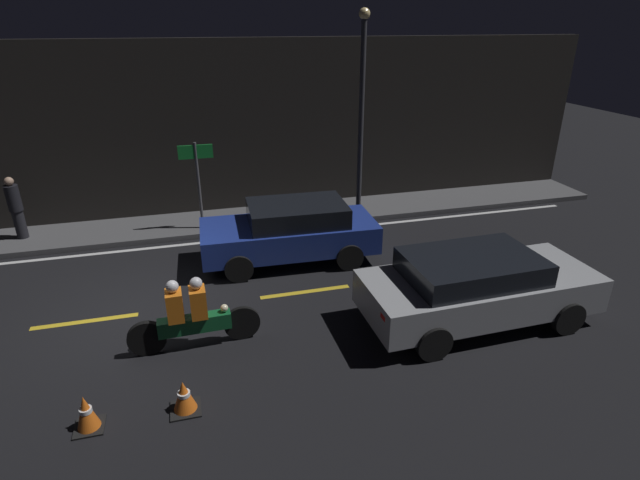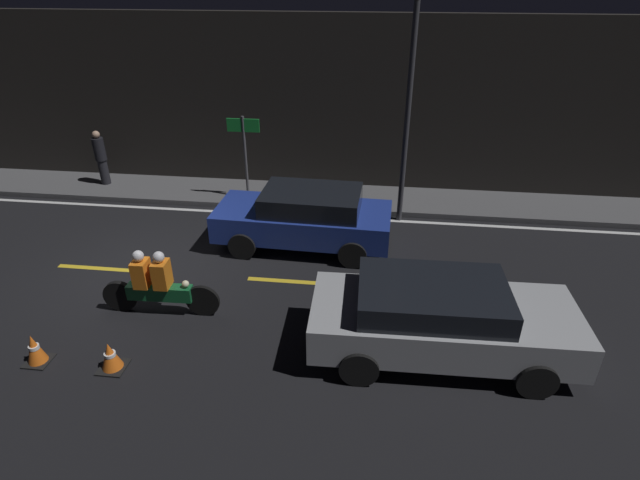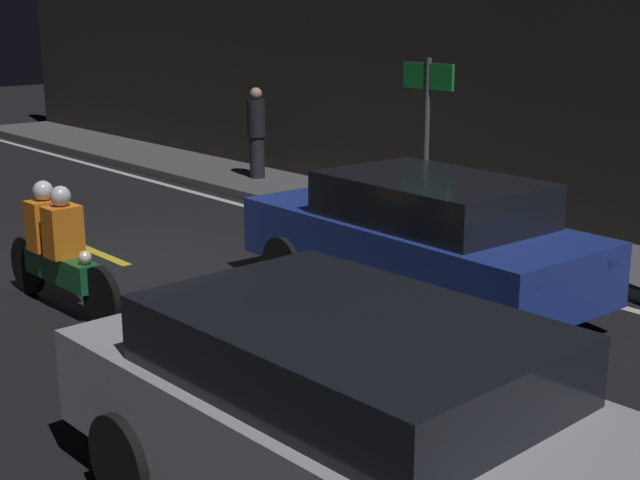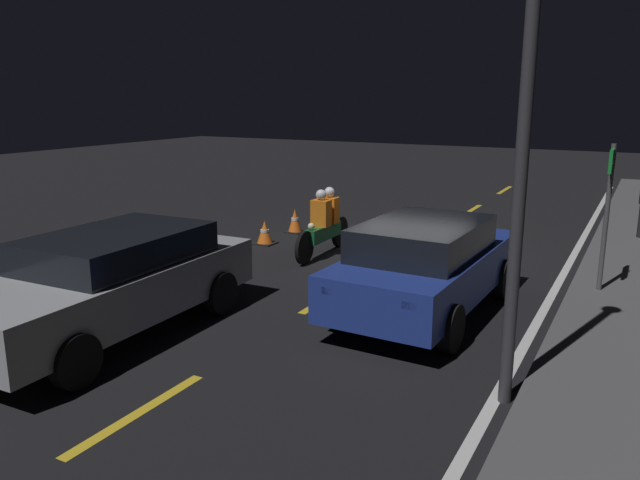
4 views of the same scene
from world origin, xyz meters
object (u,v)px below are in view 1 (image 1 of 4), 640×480
hatchback_silver (477,286)px  traffic_cone_near (86,413)px  motorcycle (190,316)px  traffic_cone_mid (184,396)px  shop_sign (197,169)px  sedan_blue (291,231)px  street_lamp (361,112)px  pedestrian (16,208)px

hatchback_silver → traffic_cone_near: hatchback_silver is taller
motorcycle → traffic_cone_near: size_ratio=4.08×
hatchback_silver → traffic_cone_mid: size_ratio=8.61×
traffic_cone_mid → shop_sign: (0.65, 7.02, 1.59)m
sedan_blue → motorcycle: sedan_blue is taller
motorcycle → shop_sign: bearing=83.4°
shop_sign → street_lamp: size_ratio=0.42×
hatchback_silver → shop_sign: 7.79m
traffic_cone_mid → shop_sign: bearing=84.7°
shop_sign → pedestrian: bearing=173.3°
hatchback_silver → motorcycle: bearing=172.9°
sedan_blue → traffic_cone_mid: sedan_blue is taller
shop_sign → street_lamp: 4.62m
motorcycle → shop_sign: 5.54m
hatchback_silver → traffic_cone_mid: (-5.57, -1.07, -0.53)m
pedestrian → shop_sign: 4.78m
motorcycle → shop_sign: size_ratio=0.98×
sedan_blue → pedestrian: 7.30m
traffic_cone_mid → shop_sign: 7.22m
sedan_blue → traffic_cone_near: 6.23m
street_lamp → traffic_cone_mid: bearing=-128.0°
motorcycle → shop_sign: (0.47, 5.39, 1.19)m
traffic_cone_near → traffic_cone_mid: bearing=0.6°
motorcycle → traffic_cone_near: (-1.55, -1.64, -0.38)m
traffic_cone_mid → traffic_cone_near: bearing=-179.4°
pedestrian → hatchback_silver: bearing=-34.1°
shop_sign → sedan_blue: bearing=-48.8°
motorcycle → traffic_cone_mid: size_ratio=4.43×
pedestrian → street_lamp: street_lamp is taller
motorcycle → street_lamp: bearing=43.1°
sedan_blue → traffic_cone_mid: 5.43m
sedan_blue → street_lamp: size_ratio=0.74×
sedan_blue → hatchback_silver: (2.89, -3.62, -0.00)m
hatchback_silver → motorcycle: hatchback_silver is taller
traffic_cone_near → sedan_blue: bearing=49.3°
traffic_cone_mid → pedestrian: pedestrian is taller
traffic_cone_mid → pedestrian: (-4.03, 7.56, 0.75)m
pedestrian → traffic_cone_mid: bearing=-62.0°
traffic_cone_mid → street_lamp: size_ratio=0.09×
traffic_cone_near → street_lamp: 9.53m
pedestrian → shop_sign: shop_sign is taller
sedan_blue → traffic_cone_near: sedan_blue is taller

